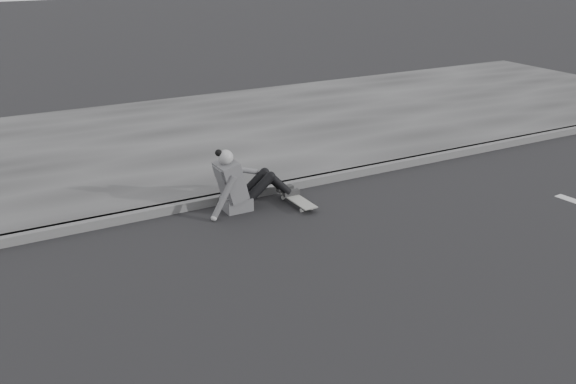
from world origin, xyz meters
TOP-DOWN VIEW (x-y plane):
  - ground at (0.00, 0.00)m, footprint 80.00×80.00m
  - curb at (0.00, 2.58)m, footprint 24.00×0.16m
  - sidewalk at (0.00, 5.60)m, footprint 24.00×6.00m
  - skateboard at (1.16, 2.01)m, footprint 0.20×0.78m
  - seated_woman at (0.42, 2.25)m, footprint 1.38×0.46m

SIDE VIEW (x-z plane):
  - ground at x=0.00m, z-range 0.00..0.00m
  - curb at x=0.00m, z-range 0.00..0.12m
  - sidewalk at x=0.00m, z-range 0.00..0.12m
  - skateboard at x=1.16m, z-range 0.03..0.12m
  - seated_woman at x=0.42m, z-range -0.08..0.80m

